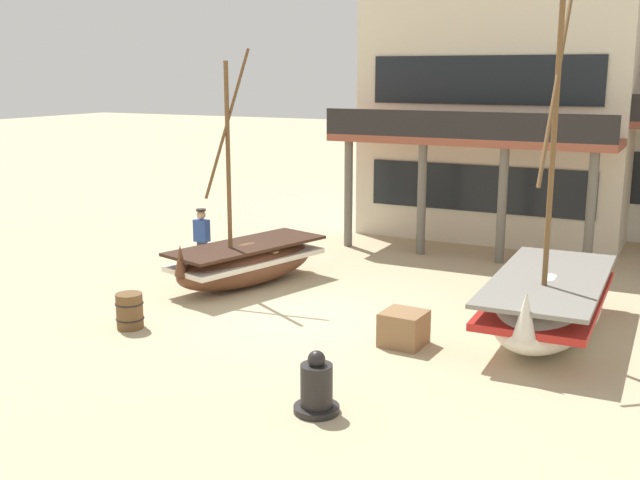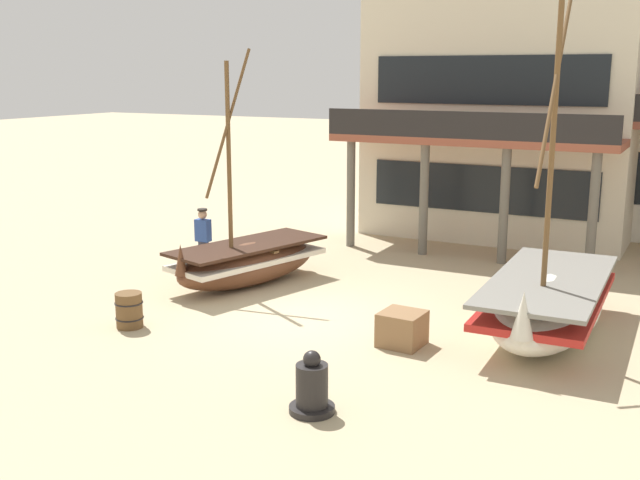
{
  "view_description": "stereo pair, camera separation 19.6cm",
  "coord_description": "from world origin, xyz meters",
  "views": [
    {
      "loc": [
        7.19,
        -13.22,
        4.92
      ],
      "look_at": [
        0.0,
        1.0,
        1.4
      ],
      "focal_mm": 42.81,
      "sensor_mm": 36.0,
      "label": 1
    },
    {
      "loc": [
        7.37,
        -13.13,
        4.92
      ],
      "look_at": [
        0.0,
        1.0,
        1.4
      ],
      "focal_mm": 42.81,
      "sensor_mm": 36.0,
      "label": 2
    }
  ],
  "objects": [
    {
      "name": "wooden_barrel",
      "position": [
        -2.57,
        -2.19,
        0.35
      ],
      "size": [
        0.56,
        0.56,
        0.7
      ],
      "color": "brown",
      "rests_on": "ground"
    },
    {
      "name": "fisherman_by_hull",
      "position": [
        -3.56,
        1.66,
        0.83
      ],
      "size": [
        0.36,
        0.26,
        1.68
      ],
      "color": "#33333D",
      "rests_on": "ground"
    },
    {
      "name": "harbor_building_main",
      "position": [
        1.51,
        11.15,
        4.69
      ],
      "size": [
        8.0,
        8.43,
        9.39
      ],
      "color": "beige",
      "rests_on": "ground"
    },
    {
      "name": "capstan_winch",
      "position": [
        2.43,
        -3.91,
        0.37
      ],
      "size": [
        0.69,
        0.69,
        0.96
      ],
      "color": "black",
      "rests_on": "ground"
    },
    {
      "name": "ground_plane",
      "position": [
        0.0,
        0.0,
        0.0
      ],
      "size": [
        120.0,
        120.0,
        0.0
      ],
      "primitive_type": "plane",
      "color": "tan"
    },
    {
      "name": "fishing_boat_centre_large",
      "position": [
        4.79,
        1.16,
        0.63
      ],
      "size": [
        2.07,
        5.0,
        6.73
      ],
      "color": "silver",
      "rests_on": "ground"
    },
    {
      "name": "cargo_crate",
      "position": [
        2.56,
        -0.64,
        0.32
      ],
      "size": [
        0.8,
        0.8,
        0.63
      ],
      "primitive_type": "cube",
      "rotation": [
        0.0,
        0.0,
        1.51
      ],
      "color": "olive",
      "rests_on": "ground"
    },
    {
      "name": "fishing_boat_near_left",
      "position": [
        -2.19,
        1.5,
        0.56
      ],
      "size": [
        2.5,
        4.22,
        5.44
      ],
      "color": "brown",
      "rests_on": "ground"
    }
  ]
}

